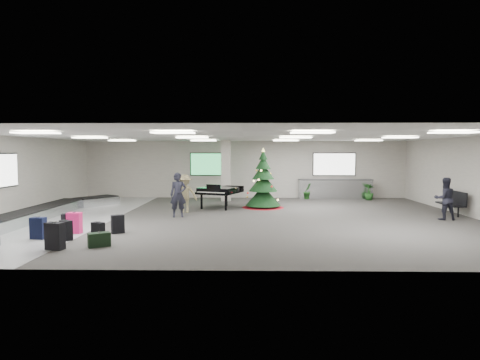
{
  "coord_description": "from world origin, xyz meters",
  "views": [
    {
      "loc": [
        0.15,
        -15.57,
        2.58
      ],
      "look_at": [
        -0.17,
        1.0,
        1.42
      ],
      "focal_mm": 30.0,
      "sensor_mm": 36.0,
      "label": 1
    }
  ],
  "objects_px": {
    "pink_suitcase": "(74,223)",
    "potted_plant_left": "(307,191)",
    "traveler_bench": "(445,199)",
    "potted_plant_right": "(369,192)",
    "traveler_b": "(185,194)",
    "service_counter": "(335,189)",
    "traveler_a": "(178,195)",
    "bench": "(453,201)",
    "grand_piano": "(220,190)",
    "christmas_tree": "(263,187)",
    "baggage_carousel": "(45,212)"
  },
  "relations": [
    {
      "from": "traveler_bench",
      "to": "potted_plant_left",
      "type": "xyz_separation_m",
      "value": [
        -4.22,
        6.65,
        -0.37
      ]
    },
    {
      "from": "baggage_carousel",
      "to": "potted_plant_left",
      "type": "relative_size",
      "value": 10.99
    },
    {
      "from": "baggage_carousel",
      "to": "pink_suitcase",
      "type": "bearing_deg",
      "value": -50.39
    },
    {
      "from": "grand_piano",
      "to": "traveler_b",
      "type": "bearing_deg",
      "value": -111.93
    },
    {
      "from": "service_counter",
      "to": "traveler_b",
      "type": "relative_size",
      "value": 2.49
    },
    {
      "from": "pink_suitcase",
      "to": "bench",
      "type": "bearing_deg",
      "value": 21.7
    },
    {
      "from": "bench",
      "to": "service_counter",
      "type": "bearing_deg",
      "value": 122.02
    },
    {
      "from": "christmas_tree",
      "to": "grand_piano",
      "type": "distance_m",
      "value": 2.02
    },
    {
      "from": "traveler_a",
      "to": "potted_plant_right",
      "type": "height_order",
      "value": "traveler_a"
    },
    {
      "from": "grand_piano",
      "to": "potted_plant_left",
      "type": "bearing_deg",
      "value": 59.15
    },
    {
      "from": "pink_suitcase",
      "to": "potted_plant_left",
      "type": "distance_m",
      "value": 12.92
    },
    {
      "from": "service_counter",
      "to": "traveler_bench",
      "type": "xyz_separation_m",
      "value": [
        2.66,
        -6.93,
        0.26
      ]
    },
    {
      "from": "service_counter",
      "to": "christmas_tree",
      "type": "height_order",
      "value": "christmas_tree"
    },
    {
      "from": "service_counter",
      "to": "traveler_a",
      "type": "bearing_deg",
      "value": -139.72
    },
    {
      "from": "service_counter",
      "to": "christmas_tree",
      "type": "bearing_deg",
      "value": -138.35
    },
    {
      "from": "bench",
      "to": "traveler_b",
      "type": "distance_m",
      "value": 11.14
    },
    {
      "from": "baggage_carousel",
      "to": "traveler_a",
      "type": "height_order",
      "value": "traveler_a"
    },
    {
      "from": "baggage_carousel",
      "to": "potted_plant_right",
      "type": "height_order",
      "value": "potted_plant_right"
    },
    {
      "from": "potted_plant_right",
      "to": "traveler_bench",
      "type": "bearing_deg",
      "value": -81.39
    },
    {
      "from": "traveler_bench",
      "to": "potted_plant_right",
      "type": "relative_size",
      "value": 1.84
    },
    {
      "from": "christmas_tree",
      "to": "traveler_b",
      "type": "xyz_separation_m",
      "value": [
        -3.39,
        -1.61,
        -0.14
      ]
    },
    {
      "from": "christmas_tree",
      "to": "potted_plant_left",
      "type": "distance_m",
      "value": 4.29
    },
    {
      "from": "baggage_carousel",
      "to": "grand_piano",
      "type": "bearing_deg",
      "value": 23.51
    },
    {
      "from": "traveler_b",
      "to": "potted_plant_left",
      "type": "relative_size",
      "value": 1.84
    },
    {
      "from": "traveler_a",
      "to": "traveler_b",
      "type": "xyz_separation_m",
      "value": [
        0.08,
        1.17,
        -0.07
      ]
    },
    {
      "from": "service_counter",
      "to": "potted_plant_right",
      "type": "relative_size",
      "value": 4.6
    },
    {
      "from": "traveler_a",
      "to": "pink_suitcase",
      "type": "bearing_deg",
      "value": -141.86
    },
    {
      "from": "traveler_b",
      "to": "traveler_bench",
      "type": "bearing_deg",
      "value": -5.95
    },
    {
      "from": "pink_suitcase",
      "to": "potted_plant_left",
      "type": "height_order",
      "value": "potted_plant_left"
    },
    {
      "from": "service_counter",
      "to": "christmas_tree",
      "type": "xyz_separation_m",
      "value": [
        -4.13,
        -3.67,
        0.41
      ]
    },
    {
      "from": "traveler_b",
      "to": "potted_plant_right",
      "type": "height_order",
      "value": "traveler_b"
    },
    {
      "from": "service_counter",
      "to": "potted_plant_right",
      "type": "xyz_separation_m",
      "value": [
        1.7,
        -0.6,
        -0.11
      ]
    },
    {
      "from": "pink_suitcase",
      "to": "potted_plant_left",
      "type": "bearing_deg",
      "value": 52.66
    },
    {
      "from": "service_counter",
      "to": "traveler_bench",
      "type": "relative_size",
      "value": 2.5
    },
    {
      "from": "grand_piano",
      "to": "bench",
      "type": "relative_size",
      "value": 1.54
    },
    {
      "from": "traveler_b",
      "to": "potted_plant_left",
      "type": "distance_m",
      "value": 7.8
    },
    {
      "from": "bench",
      "to": "traveler_bench",
      "type": "distance_m",
      "value": 1.57
    },
    {
      "from": "pink_suitcase",
      "to": "traveler_b",
      "type": "distance_m",
      "value": 5.3
    },
    {
      "from": "traveler_b",
      "to": "traveler_bench",
      "type": "relative_size",
      "value": 1.01
    },
    {
      "from": "christmas_tree",
      "to": "bench",
      "type": "relative_size",
      "value": 1.79
    },
    {
      "from": "traveler_bench",
      "to": "traveler_b",
      "type": "bearing_deg",
      "value": -8.29
    },
    {
      "from": "traveler_bench",
      "to": "potted_plant_right",
      "type": "distance_m",
      "value": 6.41
    },
    {
      "from": "traveler_b",
      "to": "grand_piano",
      "type": "bearing_deg",
      "value": 49.87
    },
    {
      "from": "baggage_carousel",
      "to": "potted_plant_right",
      "type": "distance_m",
      "value": 15.78
    },
    {
      "from": "christmas_tree",
      "to": "traveler_a",
      "type": "bearing_deg",
      "value": -141.42
    },
    {
      "from": "pink_suitcase",
      "to": "grand_piano",
      "type": "height_order",
      "value": "grand_piano"
    },
    {
      "from": "traveler_a",
      "to": "bench",
      "type": "bearing_deg",
      "value": -8.37
    },
    {
      "from": "baggage_carousel",
      "to": "service_counter",
      "type": "distance_m",
      "value": 14.5
    },
    {
      "from": "traveler_b",
      "to": "potted_plant_right",
      "type": "xyz_separation_m",
      "value": [
        9.23,
        4.68,
        -0.37
      ]
    },
    {
      "from": "pink_suitcase",
      "to": "service_counter",
      "type": "bearing_deg",
      "value": 48.79
    }
  ]
}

